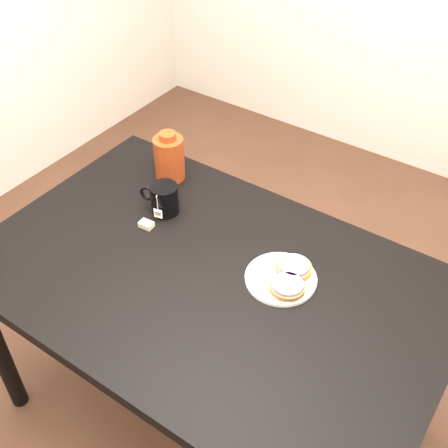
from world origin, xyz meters
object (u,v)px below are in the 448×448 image
(teabag_pouch, at_px, (146,225))
(plate, at_px, (281,278))
(bagel_front, at_px, (287,287))
(mug, at_px, (164,199))
(bagel_back, at_px, (294,267))
(bagel_package, at_px, (169,158))
(table, at_px, (210,294))

(teabag_pouch, bearing_deg, plate, 5.19)
(bagel_front, distance_m, mug, 0.53)
(bagel_front, xyz_separation_m, teabag_pouch, (-0.52, -0.01, -0.02))
(bagel_back, height_order, bagel_front, same)
(bagel_back, height_order, teabag_pouch, bagel_back)
(bagel_front, distance_m, bagel_package, 0.67)
(bagel_back, distance_m, bagel_front, 0.08)
(table, distance_m, plate, 0.23)
(mug, bearing_deg, table, -41.22)
(table, distance_m, teabag_pouch, 0.31)
(bagel_back, distance_m, teabag_pouch, 0.50)
(teabag_pouch, bearing_deg, bagel_package, 112.44)
(bagel_back, bearing_deg, bagel_front, -73.83)
(plate, distance_m, bagel_package, 0.63)
(table, distance_m, bagel_back, 0.27)
(teabag_pouch, relative_size, bagel_package, 0.24)
(plate, xyz_separation_m, bagel_front, (0.04, -0.03, 0.02))
(table, bearing_deg, mug, 152.08)
(table, height_order, mug, mug)
(plate, relative_size, bagel_front, 1.46)
(teabag_pouch, bearing_deg, bagel_back, 10.13)
(table, height_order, teabag_pouch, teabag_pouch)
(plate, bearing_deg, mug, 173.71)
(table, bearing_deg, bagel_back, 36.47)
(table, height_order, bagel_back, bagel_back)
(bagel_front, xyz_separation_m, bagel_package, (-0.62, 0.25, 0.06))
(plate, bearing_deg, bagel_package, 159.94)
(mug, relative_size, bagel_package, 0.79)
(plate, height_order, bagel_package, bagel_package)
(plate, height_order, teabag_pouch, teabag_pouch)
(plate, relative_size, bagel_back, 1.43)
(mug, distance_m, teabag_pouch, 0.11)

